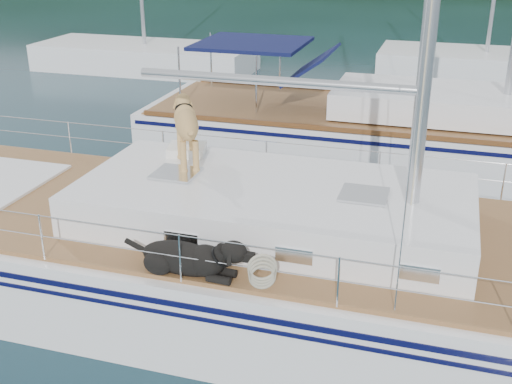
% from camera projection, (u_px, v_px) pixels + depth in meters
% --- Properties ---
extents(ground, '(120.00, 120.00, 0.00)m').
position_uv_depth(ground, '(219.00, 294.00, 9.41)').
color(ground, black).
rests_on(ground, ground).
extents(main_sailboat, '(12.00, 3.86, 14.01)m').
position_uv_depth(main_sailboat, '(224.00, 254.00, 9.12)').
color(main_sailboat, white).
rests_on(main_sailboat, ground).
extents(neighbor_sailboat, '(11.00, 3.50, 13.30)m').
position_uv_depth(neighbor_sailboat, '(392.00, 135.00, 14.45)').
color(neighbor_sailboat, white).
rests_on(neighbor_sailboat, ground).
extents(bg_boat_west, '(8.00, 3.00, 11.65)m').
position_uv_depth(bg_boat_west, '(145.00, 58.00, 23.74)').
color(bg_boat_west, white).
rests_on(bg_boat_west, ground).
extents(bg_boat_center, '(7.20, 3.00, 11.65)m').
position_uv_depth(bg_boat_center, '(485.00, 66.00, 22.27)').
color(bg_boat_center, white).
rests_on(bg_boat_center, ground).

